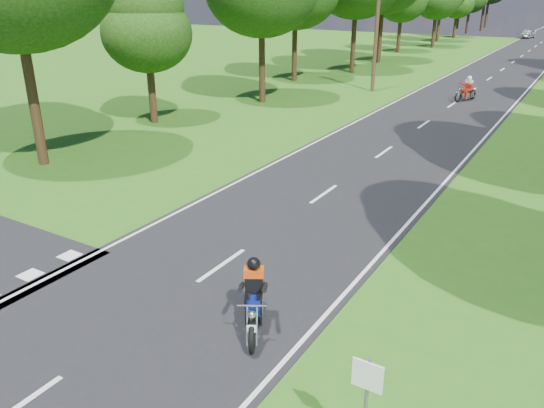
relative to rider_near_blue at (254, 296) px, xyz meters
The scene contains 8 objects.
ground 2.35m from the rider_near_blue, behind, with size 160.00×160.00×0.00m, color #2C6015.
main_road 49.91m from the rider_near_blue, 92.54° to the left, with size 7.00×140.00×0.02m, color black.
road_markings 48.05m from the rider_near_blue, 92.80° to the left, with size 7.40×140.00×0.01m.
telegraph_pole 29.22m from the rider_near_blue, 106.42° to the left, with size 1.20×0.26×8.00m.
road_sign 3.97m from the rider_near_blue, 33.25° to the right, with size 0.45×0.07×2.00m.
rider_near_blue is the anchor object (origin of this frame).
rider_far_red 27.55m from the rider_near_blue, 93.78° to the left, with size 0.63×1.88×1.57m, color #9F1A0C, non-canonical shape.
distant_car 80.43m from the rider_near_blue, 93.43° to the left, with size 1.54×3.82×1.30m, color #B6B9BD.
Camera 1 is at (7.40, -7.69, 6.66)m, focal length 35.00 mm.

